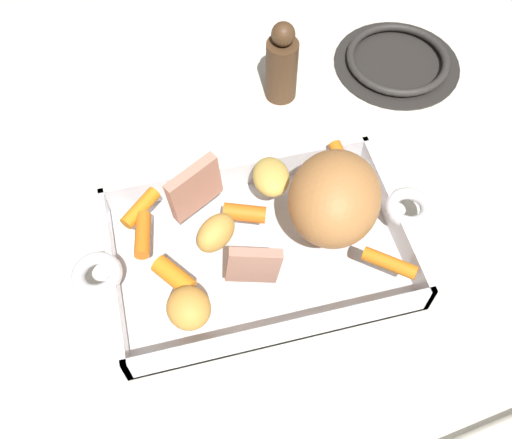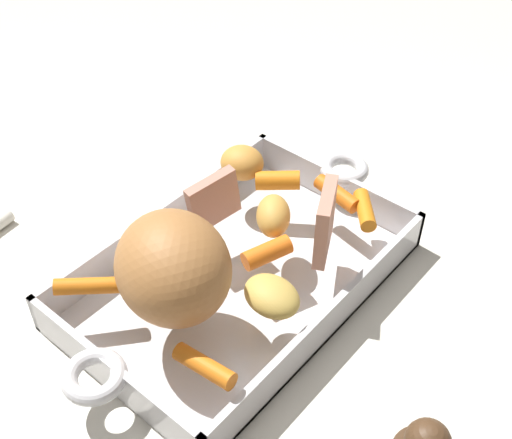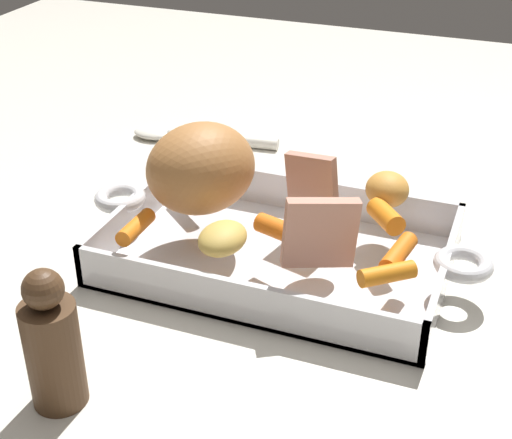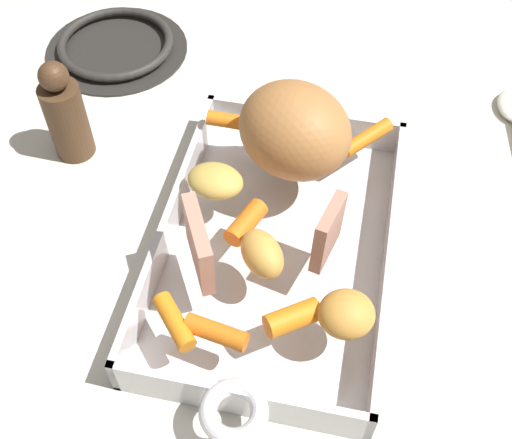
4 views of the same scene
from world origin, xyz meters
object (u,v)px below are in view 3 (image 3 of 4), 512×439
roasting_dish (279,252)px  potato_whole (387,189)px  pepper_mill (52,345)px  baby_carrot_center_left (136,227)px  roast_slice_thin (320,233)px  baby_carrot_southwest (279,229)px  roast_slice_thick (312,180)px  baby_carrot_short (193,167)px  baby_carrot_long (387,274)px  potato_golden_small (323,218)px  potato_near_roast (223,238)px  pork_roast (201,168)px  baby_carrot_northwest (386,216)px  serving_spoon (189,136)px  baby_carrot_northeast (399,253)px

roasting_dish → potato_whole: potato_whole is taller
pepper_mill → baby_carrot_center_left: bearing=-81.5°
roast_slice_thin → baby_carrot_southwest: 0.07m
roast_slice_thick → baby_carrot_short: (0.16, -0.02, -0.02)m
baby_carrot_long → potato_whole: (0.03, -0.15, 0.01)m
roasting_dish → potato_golden_small: potato_golden_small is taller
roast_slice_thin → baby_carrot_short: bearing=-34.7°
baby_carrot_short → baby_carrot_southwest: (-0.15, 0.11, 0.00)m
baby_carrot_center_left → pepper_mill: size_ratio=0.47×
roast_slice_thin → potato_near_roast: 0.10m
pork_roast → potato_near_roast: size_ratio=2.07×
baby_carrot_southwest → potato_near_roast: bearing=43.8°
pork_roast → baby_carrot_southwest: (-0.10, 0.03, -0.04)m
baby_carrot_southwest → pepper_mill: pepper_mill is taller
roasting_dish → baby_carrot_northwest: size_ratio=8.89×
roast_slice_thin → serving_spoon: size_ratio=0.32×
baby_carrot_northwest → baby_carrot_center_left: 0.27m
baby_carrot_short → baby_carrot_southwest: size_ratio=1.24×
roasting_dish → potato_whole: bearing=-140.7°
baby_carrot_southwest → serving_spoon: bearing=-50.4°
pork_roast → potato_near_roast: bearing=127.2°
potato_golden_small → roast_slice_thin: bearing=102.9°
potato_near_roast → serving_spoon: size_ratio=0.27×
roasting_dish → baby_carrot_southwest: bearing=108.1°
roast_slice_thick → baby_carrot_center_left: (0.15, 0.13, -0.02)m
pork_roast → baby_carrot_northwest: pork_roast is taller
roast_slice_thick → roast_slice_thin: (-0.04, 0.12, 0.01)m
baby_carrot_northeast → baby_carrot_northwest: 0.07m
roast_slice_thin → pepper_mill: (0.17, 0.21, -0.03)m
pork_roast → baby_carrot_short: (0.05, -0.08, -0.04)m
pork_roast → roast_slice_thin: 0.17m
baby_carrot_long → baby_carrot_northwest: baby_carrot_northwest is taller
baby_carrot_northwest → baby_carrot_southwest: bearing=33.4°
baby_carrot_northwest → serving_spoon: baby_carrot_northwest is taller
pork_roast → baby_carrot_northeast: 0.23m
baby_carrot_northeast → baby_carrot_short: 0.30m
baby_carrot_northeast → potato_golden_small: potato_golden_small is taller
potato_near_roast → pepper_mill: size_ratio=0.45×
roast_slice_thin → baby_carrot_northeast: roast_slice_thin is taller
pork_roast → baby_carrot_long: size_ratio=2.21×
baby_carrot_northeast → serving_spoon: baby_carrot_northeast is taller
roasting_dish → roast_slice_thick: (-0.02, -0.05, 0.07)m
roasting_dish → baby_carrot_center_left: (0.13, 0.08, 0.05)m
roasting_dish → baby_carrot_northeast: 0.15m
roasting_dish → roast_slice_thick: 0.09m
potato_whole → serving_spoon: bearing=-29.1°
baby_carrot_northwest → potato_whole: 0.05m
serving_spoon → baby_carrot_southwest: bearing=122.9°
roasting_dish → pork_roast: pork_roast is taller
roast_slice_thick → roast_slice_thin: roast_slice_thin is taller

